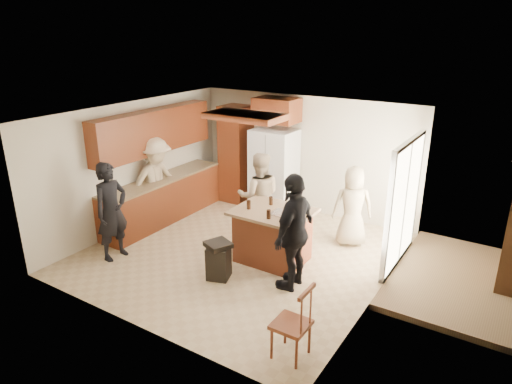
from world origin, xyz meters
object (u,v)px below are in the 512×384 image
Objects in this scene: person_behind_right at (353,206)px; person_side_right at (294,232)px; person_front_left at (112,211)px; spindle_chair at (293,325)px; kitchen_island at (273,235)px; trash_bin at (219,260)px; person_behind_left at (259,196)px; refrigerator at (274,171)px; person_counter at (157,182)px.

person_behind_right is 1.90m from person_side_right.
spindle_chair is (3.84, -0.63, -0.41)m from person_front_left.
person_behind_right is at bearing 55.67° from kitchen_island.
person_side_right is 1.34m from trash_bin.
person_front_left is 2.65m from person_behind_left.
person_front_left is at bearing -109.72° from refrigerator.
person_behind_left is at bearing -131.95° from person_side_right.
person_behind_left is at bearing -66.85° from person_counter.
person_counter is at bearing -101.67° from person_side_right.
spindle_chair is at bearing 27.03° from person_side_right.
refrigerator is at bearing -47.69° from person_behind_right.
person_side_right is (1.38, -1.21, 0.08)m from person_behind_left.
person_side_right reaches higher than person_front_left.
person_side_right reaches higher than spindle_chair.
person_front_left reaches higher than kitchen_island.
person_behind_left is at bearing -6.22° from person_behind_right.
person_behind_right reaches higher than spindle_chair.
person_side_right is at bearing -38.39° from kitchen_island.
person_counter reaches higher than trash_bin.
refrigerator is 4.83m from spindle_chair.
refrigerator is at bearing 119.91° from kitchen_island.
person_front_left is 1.74× the size of spindle_chair.
person_behind_left is (1.70, 2.03, -0.03)m from person_front_left.
person_behind_right is at bearing 99.40° from spindle_chair.
person_behind_left is 1.83m from person_side_right.
person_front_left is at bearing 15.52° from person_behind_left.
kitchen_island is at bearing -57.13° from person_front_left.
person_behind_right is (1.59, 0.67, -0.09)m from person_behind_left.
spindle_chair is (0.55, -3.33, -0.30)m from person_behind_right.
spindle_chair is at bearing -53.94° from kitchen_island.
person_behind_right is 2.69m from trash_bin.
person_side_right reaches higher than person_behind_left.
person_side_right is 1.71m from spindle_chair.
refrigerator is at bearing -16.83° from person_front_left.
person_counter is at bearing -130.33° from refrigerator.
kitchen_island is at bearing -60.09° from refrigerator.
kitchen_island is at bearing 126.06° from spindle_chair.
person_behind_right is at bearing 172.82° from person_side_right.
trash_bin is at bearing -113.64° from kitchen_island.
spindle_chair reaches higher than kitchen_island.
person_side_right is at bearing 104.19° from person_behind_left.
person_front_left is 1.03× the size of person_behind_left.
refrigerator reaches higher than person_behind_right.
refrigerator is (1.22, 3.40, 0.03)m from person_front_left.
refrigerator is (-2.07, 0.70, 0.15)m from person_behind_right.
person_behind_right is 0.81× the size of person_side_right.
person_side_right is (-0.21, -1.88, 0.17)m from person_behind_right.
trash_bin is at bearing 30.86° from person_behind_right.
person_behind_left is 2.16m from person_counter.
refrigerator is 3.14m from trash_bin.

